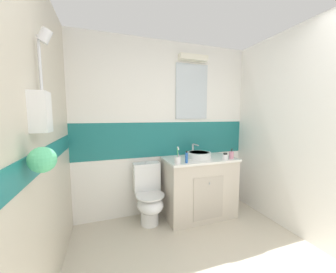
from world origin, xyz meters
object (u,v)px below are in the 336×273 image
object	(u,v)px
toothbrush_cup	(178,160)
soap_dispenser	(231,155)
sink_basin	(199,155)
hair_gel_jar	(225,157)
toothpaste_tube_upright	(187,157)
toilet	(149,196)

from	to	relation	value
toothbrush_cup	soap_dispenser	size ratio (longest dim) A/B	1.54
sink_basin	toothbrush_cup	size ratio (longest dim) A/B	1.73
sink_basin	hair_gel_jar	xyz separation A→B (m)	(0.28, -0.22, -0.00)
toothbrush_cup	toothpaste_tube_upright	bearing A→B (deg)	1.20
hair_gel_jar	toothpaste_tube_upright	size ratio (longest dim) A/B	0.62
toilet	hair_gel_jar	world-z (taller)	hair_gel_jar
toilet	toothpaste_tube_upright	size ratio (longest dim) A/B	5.33
toilet	soap_dispenser	xyz separation A→B (m)	(1.13, -0.23, 0.53)
toothbrush_cup	hair_gel_jar	xyz separation A→B (m)	(0.69, -0.01, -0.01)
toothbrush_cup	toilet	bearing A→B (deg)	141.23
soap_dispenser	sink_basin	bearing A→B (deg)	155.22
toilet	hair_gel_jar	bearing A→B (deg)	-14.63
hair_gel_jar	soap_dispenser	bearing A→B (deg)	14.59
soap_dispenser	toothpaste_tube_upright	xyz separation A→B (m)	(-0.69, -0.02, 0.02)
toilet	soap_dispenser	world-z (taller)	soap_dispenser
hair_gel_jar	toothpaste_tube_upright	xyz separation A→B (m)	(-0.57, 0.01, 0.03)
soap_dispenser	toothbrush_cup	bearing A→B (deg)	-178.49
sink_basin	soap_dispenser	size ratio (longest dim) A/B	2.67
toilet	toothbrush_cup	xyz separation A→B (m)	(0.31, -0.25, 0.53)
hair_gel_jar	toothpaste_tube_upright	world-z (taller)	toothpaste_tube_upright
toilet	toothbrush_cup	bearing A→B (deg)	-38.77
sink_basin	toothbrush_cup	distance (m)	0.46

